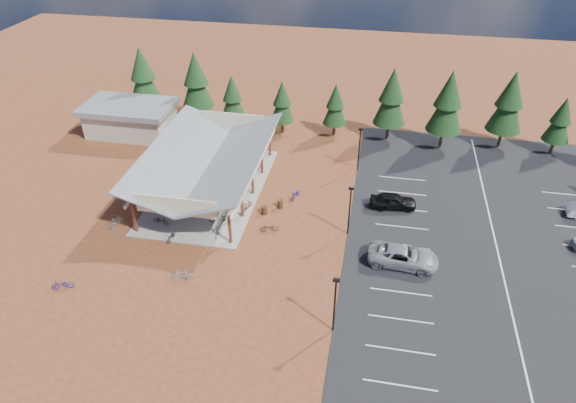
{
  "coord_description": "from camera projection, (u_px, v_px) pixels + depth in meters",
  "views": [
    {
      "loc": [
        6.64,
        -36.59,
        29.58
      ],
      "look_at": [
        -0.95,
        3.3,
        2.04
      ],
      "focal_mm": 32.0,
      "sensor_mm": 36.0,
      "label": 1
    }
  ],
  "objects": [
    {
      "name": "bike_7",
      "position": [
        253.0,
        166.0,
        57.56
      ],
      "size": [
        1.73,
        1.0,
        1.0
      ],
      "primitive_type": "imported",
      "rotation": [
        0.0,
        0.0,
        1.91
      ],
      "color": "maroon",
      "rests_on": "concrete_pad"
    },
    {
      "name": "bike_14",
      "position": [
        296.0,
        194.0,
        52.9
      ],
      "size": [
        1.17,
        2.01,
        1.0
      ],
      "primitive_type": "imported",
      "rotation": [
        0.0,
        0.0,
        -0.28
      ],
      "color": "#18168F",
      "rests_on": "ground"
    },
    {
      "name": "trash_bin_0",
      "position": [
        264.0,
        210.0,
        50.67
      ],
      "size": [
        0.6,
        0.6,
        0.9
      ],
      "primitive_type": "cylinder",
      "color": "#3E2916",
      "rests_on": "ground"
    },
    {
      "name": "bike_3",
      "position": [
        205.0,
        147.0,
        61.11
      ],
      "size": [
        1.81,
        0.91,
        1.05
      ],
      "primitive_type": "imported",
      "rotation": [
        0.0,
        0.0,
        1.32
      ],
      "color": "maroon",
      "rests_on": "concrete_pad"
    },
    {
      "name": "trash_bin_1",
      "position": [
        280.0,
        204.0,
        51.54
      ],
      "size": [
        0.6,
        0.6,
        0.9
      ],
      "primitive_type": "cylinder",
      "color": "#3E2916",
      "rests_on": "ground"
    },
    {
      "name": "outbuilding",
      "position": [
        130.0,
        118.0,
        64.58
      ],
      "size": [
        11.0,
        7.0,
        3.9
      ],
      "color": "#ADA593",
      "rests_on": "ground"
    },
    {
      "name": "pine_3",
      "position": [
        282.0,
        102.0,
        63.45
      ],
      "size": [
        2.95,
        2.95,
        6.87
      ],
      "color": "#382314",
      "rests_on": "ground"
    },
    {
      "name": "pine_6",
      "position": [
        448.0,
        102.0,
        59.14
      ],
      "size": [
        4.15,
        4.15,
        9.68
      ],
      "color": "#382314",
      "rests_on": "ground"
    },
    {
      "name": "bike_0",
      "position": [
        161.0,
        220.0,
        49.07
      ],
      "size": [
        1.77,
        0.9,
        0.89
      ],
      "primitive_type": "imported",
      "rotation": [
        0.0,
        0.0,
        1.38
      ],
      "color": "black",
      "rests_on": "concrete_pad"
    },
    {
      "name": "concrete_pad",
      "position": [
        211.0,
        189.0,
        54.59
      ],
      "size": [
        10.6,
        18.6,
        0.1
      ],
      "primitive_type": "cube",
      "color": "gray",
      "rests_on": "ground"
    },
    {
      "name": "bike_9",
      "position": [
        116.0,
        222.0,
        48.89
      ],
      "size": [
        1.08,
        1.83,
        1.06
      ],
      "primitive_type": "imported",
      "rotation": [
        0.0,
        0.0,
        2.79
      ],
      "color": "gray",
      "rests_on": "ground"
    },
    {
      "name": "lamp_post_2",
      "position": [
        359.0,
        146.0,
        56.31
      ],
      "size": [
        0.5,
        0.25,
        5.14
      ],
      "color": "black",
      "rests_on": "ground"
    },
    {
      "name": "car_2",
      "position": [
        403.0,
        256.0,
        44.17
      ],
      "size": [
        6.21,
        3.16,
        1.68
      ],
      "primitive_type": "imported",
      "rotation": [
        0.0,
        0.0,
        1.51
      ],
      "color": "gray",
      "rests_on": "asphalt_lot"
    },
    {
      "name": "pine_0",
      "position": [
        143.0,
        75.0,
        66.45
      ],
      "size": [
        4.11,
        4.11,
        9.58
      ],
      "color": "#382314",
      "rests_on": "ground"
    },
    {
      "name": "pine_7",
      "position": [
        509.0,
        102.0,
        59.31
      ],
      "size": [
        4.1,
        4.1,
        9.55
      ],
      "color": "#382314",
      "rests_on": "ground"
    },
    {
      "name": "asphalt_lot",
      "position": [
        496.0,
        244.0,
        46.94
      ],
      "size": [
        27.0,
        44.0,
        0.04
      ],
      "primitive_type": "cube",
      "color": "black",
      "rests_on": "ground"
    },
    {
      "name": "pine_8",
      "position": [
        561.0,
        120.0,
        58.9
      ],
      "size": [
        3.04,
        3.04,
        7.08
      ],
      "color": "#382314",
      "rests_on": "ground"
    },
    {
      "name": "pine_2",
      "position": [
        232.0,
        97.0,
        63.94
      ],
      "size": [
        3.15,
        3.15,
        7.34
      ],
      "color": "#382314",
      "rests_on": "ground"
    },
    {
      "name": "bike_4",
      "position": [
        217.0,
        218.0,
        49.43
      ],
      "size": [
        1.81,
        1.14,
        0.9
      ],
      "primitive_type": "imported",
      "rotation": [
        0.0,
        0.0,
        1.92
      ],
      "color": "black",
      "rests_on": "concrete_pad"
    },
    {
      "name": "lamp_post_0",
      "position": [
        335.0,
        301.0,
        36.8
      ],
      "size": [
        0.5,
        0.25,
        5.14
      ],
      "color": "black",
      "rests_on": "ground"
    },
    {
      "name": "bike_5",
      "position": [
        222.0,
        199.0,
        51.95
      ],
      "size": [
        1.78,
        0.66,
        1.05
      ],
      "primitive_type": "imported",
      "rotation": [
        0.0,
        0.0,
        1.47
      ],
      "color": "gray",
      "rests_on": "concrete_pad"
    },
    {
      "name": "lamp_post_1",
      "position": [
        350.0,
        208.0,
        46.56
      ],
      "size": [
        0.5,
        0.25,
        5.14
      ],
      "color": "black",
      "rests_on": "ground"
    },
    {
      "name": "bike_2",
      "position": [
        209.0,
        168.0,
        57.21
      ],
      "size": [
        2.01,
        1.11,
        1.0
      ],
      "primitive_type": "imported",
      "rotation": [
        0.0,
        0.0,
        1.82
      ],
      "color": "#154CA0",
      "rests_on": "concrete_pad"
    },
    {
      "name": "bike_16",
      "position": [
        270.0,
        228.0,
        48.24
      ],
      "size": [
        1.79,
        1.08,
        0.89
      ],
      "primitive_type": "imported",
      "rotation": [
        0.0,
        0.0,
        5.02
      ],
      "color": "black",
      "rests_on": "ground"
    },
    {
      "name": "bike_13",
      "position": [
        183.0,
        276.0,
        42.63
      ],
      "size": [
        1.91,
        0.89,
        1.11
      ],
      "primitive_type": "imported",
      "rotation": [
        0.0,
        0.0,
        4.92
      ],
      "color": "gray",
      "rests_on": "ground"
    },
    {
      "name": "pine_1",
      "position": [
        196.0,
        80.0,
        65.07
      ],
      "size": [
        4.08,
        4.08,
        9.5
      ],
      "color": "#382314",
      "rests_on": "ground"
    },
    {
      "name": "ground",
      "position": [
        291.0,
        241.0,
        47.38
      ],
      "size": [
        140.0,
        140.0,
        0.0
      ],
      "primitive_type": "plane",
      "color": "brown",
      "rests_on": "ground"
    },
    {
      "name": "bike_15",
      "position": [
        247.0,
        206.0,
        51.06
      ],
      "size": [
        1.04,
        1.84,
        1.07
      ],
      "primitive_type": "imported",
      "rotation": [
        0.0,
        0.0,
        2.82
      ],
      "color": "maroon",
      "rests_on": "ground"
    },
    {
      "name": "bike_8",
      "position": [
        171.0,
        237.0,
        47.18
      ],
      "size": [
        0.66,
        1.61,
        0.83
      ],
      "primitive_type": "imported",
      "rotation": [
        0.0,
        0.0,
        -0.07
      ],
      "color": "black",
      "rests_on": "ground"
    },
    {
      "name": "car_4",
      "position": [
        393.0,
        201.0,
        51.33
      ],
      "size": [
        4.76,
        2.34,
        1.56
      ],
      "primitive_type": "imported",
      "rotation": [
        0.0,
        0.0,
        1.68
      ],
      "color": "black",
      "rests_on": "asphalt_lot"
    },
    {
      "name": "bike_6",
      "position": [
        226.0,
        172.0,
        56.49
      ],
      "size": [
        1.67,
        0.7,
        0.86
      ],
      "primitive_type": "imported",
      "rotation": [
        0.0,
        0.0,
        1.49
      ],
      "color": "#263096",
      "rests_on": "concrete_pad"
    },
    {
      "name": "pine_5",
      "position": [
        392.0,
        97.0,
        61.15
      ],
      "size": [
        3.94,
        3.94,
        9.17
      ],
      "color": "#382314",
      "rests_on": "ground"
    },
    {
      "name": "bike_1",
      "position": [
        182.0,
        187.0,
        53.89
      ],
      "size": [
        1.71,
        0.98,
        0.99
      ],
      "primitive_type": "imported",
      "rotation": [
        0.0,
        0.0,
        1.91
      ],
      "color": "#95999D",
      "rests_on": "concrete_pad"
    },
    {
      "name": "bike_pavilion",
      "position": [
        208.0,
        158.0,
        52.47
      ],
      "size": [
        11.65,
        19.4,
        4.97
      ],
      "color": "#5F2B1B",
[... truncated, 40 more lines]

